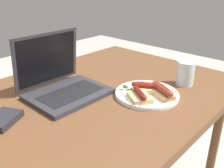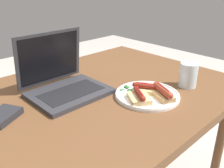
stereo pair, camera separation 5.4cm
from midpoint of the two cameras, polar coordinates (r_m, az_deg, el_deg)
desk at (r=1.09m, az=-1.11°, el=-4.43°), size 1.18×0.89×0.71m
laptop at (r=1.05m, az=-9.53°, el=0.35°), size 0.31×0.27×0.24m
plate at (r=1.02m, az=9.53°, el=-2.49°), size 0.26×0.26×0.02m
sausage_toast_left at (r=1.04m, az=9.03°, el=-0.97°), size 0.10×0.11×0.04m
sausage_toast_middle at (r=0.96m, az=7.82°, el=-2.92°), size 0.12×0.12×0.04m
sausage_toast_right at (r=1.00m, az=13.02°, el=-1.94°), size 0.10×0.12×0.05m
salad_pile at (r=1.05m, az=5.30°, el=-1.12°), size 0.06×0.08×0.01m
drinking_glass at (r=1.14m, az=18.33°, el=1.98°), size 0.08×0.08×0.11m
external_drive at (r=0.93m, az=-22.27°, el=-6.80°), size 0.14×0.13×0.02m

